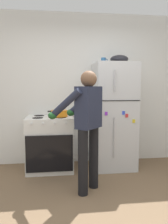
# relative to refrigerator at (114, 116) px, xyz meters

# --- Properties ---
(ground) EXTENTS (8.00, 8.00, 0.00)m
(ground) POSITION_rel_refrigerator_xyz_m (-0.52, -1.57, -0.90)
(ground) COLOR brown
(kitchen_wall_back) EXTENTS (6.00, 0.10, 2.70)m
(kitchen_wall_back) POSITION_rel_refrigerator_xyz_m (-0.52, 0.38, 0.45)
(kitchen_wall_back) COLOR white
(kitchen_wall_back) RESTS_ON ground
(refrigerator) EXTENTS (0.68, 0.72, 1.79)m
(refrigerator) POSITION_rel_refrigerator_xyz_m (0.00, 0.00, 0.00)
(refrigerator) COLOR silver
(refrigerator) RESTS_ON ground
(stove_range) EXTENTS (0.76, 0.67, 0.91)m
(stove_range) POSITION_rel_refrigerator_xyz_m (-1.10, -0.01, -0.45)
(stove_range) COLOR white
(stove_range) RESTS_ON ground
(person_cook) EXTENTS (0.72, 0.74, 1.60)m
(person_cook) POSITION_rel_refrigerator_xyz_m (-0.59, -0.84, 0.07)
(person_cook) COLOR black
(person_cook) RESTS_ON ground
(red_pot) EXTENTS (0.37, 0.27, 0.11)m
(red_pot) POSITION_rel_refrigerator_xyz_m (-0.94, -0.05, 0.06)
(red_pot) COLOR orange
(red_pot) RESTS_ON stove_range
(coffee_mug) EXTENTS (0.11, 0.08, 0.10)m
(coffee_mug) POSITION_rel_refrigerator_xyz_m (-0.18, 0.05, 0.94)
(coffee_mug) COLOR #2D6093
(coffee_mug) RESTS_ON refrigerator
(mixing_bowl) EXTENTS (0.30, 0.30, 0.14)m
(mixing_bowl) POSITION_rel_refrigerator_xyz_m (0.08, 0.00, 0.96)
(mixing_bowl) COLOR black
(mixing_bowl) RESTS_ON refrigerator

